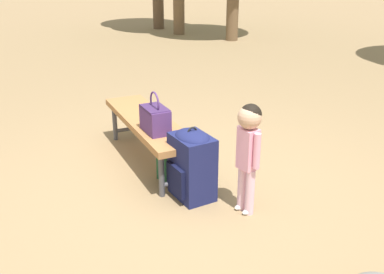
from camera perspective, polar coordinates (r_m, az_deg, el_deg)
name	(u,v)px	position (r m, az deg, el deg)	size (l,w,h in m)	color
ground_plane	(189,193)	(3.90, -0.40, -7.10)	(40.00, 40.00, 0.00)	#8C704C
park_bench	(148,124)	(4.33, -5.63, 1.62)	(1.65, 0.76, 0.45)	#9E6B3D
handbag	(155,118)	(3.95, -4.72, 2.40)	(0.35, 0.24, 0.37)	#4C2D66
child_standing	(249,142)	(3.40, 7.21, -0.66)	(0.24, 0.18, 0.90)	#E5B2C6
backpack_large	(192,163)	(3.70, -0.01, -3.28)	(0.41, 0.37, 0.63)	#191E4C
backpack_small	(171,162)	(4.04, -2.73, -3.15)	(0.23, 0.21, 0.36)	#1E4C2D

